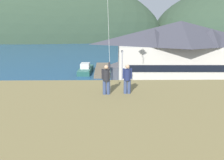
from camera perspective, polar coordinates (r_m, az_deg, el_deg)
The scene contains 17 objects.
ground_plane at distance 24.38m, azimuth 3.73°, elevation -14.59°, with size 600.00×600.00×0.00m, color #66604C.
parking_lot_pad at distance 28.82m, azimuth 2.92°, elevation -9.70°, with size 40.00×20.00×0.10m, color gray.
bay_water at distance 82.13m, azimuth 0.35°, elevation 6.08°, with size 360.00×84.00×0.03m, color navy.
far_hill_west_ridge at distance 141.69m, azimuth -18.29°, elevation 8.83°, with size 142.43×48.83×68.00m, color #334733.
harbor_lodge at distance 43.91m, azimuth 15.18°, elevation 6.16°, with size 22.02×9.92×11.13m.
storage_shed_near_lot at distance 28.62m, azimuth -23.01°, elevation -5.16°, with size 8.19×5.79×5.38m.
storage_shed_waterside at distance 44.17m, azimuth 3.46°, elevation 2.05°, with size 6.17×4.70×4.66m.
wharf_dock at distance 55.31m, azimuth -2.18°, elevation 2.38°, with size 3.20×13.84×0.70m.
moored_boat_wharfside at distance 54.22m, azimuth -6.09°, elevation 2.47°, with size 2.96×8.24×2.16m.
parked_car_mid_row_far at distance 23.38m, azimuth -6.04°, elevation -13.02°, with size 4.32×2.29×1.82m.
parked_car_corner_spot at distance 30.40m, azimuth 1.81°, elevation -6.32°, with size 4.34×2.34×1.82m.
parked_car_back_row_right at distance 32.33m, azimuth 21.02°, elevation -6.03°, with size 4.31×2.28×1.82m.
parked_car_front_row_silver at distance 25.19m, azimuth 14.47°, elevation -11.33°, with size 4.23×2.11×1.82m.
parked_car_mid_row_center at distance 24.32m, azimuth -17.47°, elevation -12.52°, with size 4.27×2.19×1.82m.
parking_light_pole at distance 32.73m, azimuth 2.32°, elevation 1.20°, with size 0.24×0.78×7.42m.
person_kite_flyer at distance 14.33m, azimuth -1.32°, elevation 0.35°, with size 0.51×0.66×1.86m.
person_companion at distance 14.51m, azimuth 3.53°, elevation 0.44°, with size 0.55×0.40×1.74m.
Camera 1 is at (-1.91, -21.27, 11.77)m, focal length 39.81 mm.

